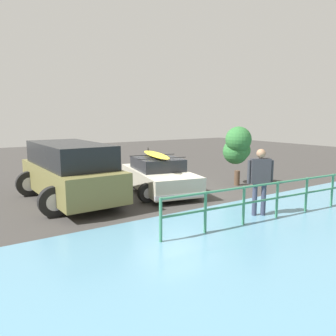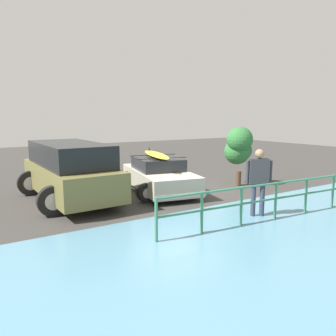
% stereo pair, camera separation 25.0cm
% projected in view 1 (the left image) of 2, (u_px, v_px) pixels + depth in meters
% --- Properties ---
extents(ground_plane, '(44.00, 44.00, 0.02)m').
position_uv_depth(ground_plane, '(176.00, 192.00, 11.90)').
color(ground_plane, '#383533').
rests_on(ground_plane, ground).
extents(sedan_car, '(2.79, 4.24, 1.51)m').
position_uv_depth(sedan_car, '(158.00, 175.00, 11.83)').
color(sedan_car, '#B7B29E').
rests_on(sedan_car, ground).
extents(suv_car, '(2.85, 5.09, 1.87)m').
position_uv_depth(suv_car, '(70.00, 171.00, 10.50)').
color(suv_car, brown).
rests_on(suv_car, ground).
extents(person_bystander, '(0.63, 0.45, 1.84)m').
position_uv_depth(person_bystander, '(260.00, 176.00, 8.89)').
color(person_bystander, '#33384C').
rests_on(person_bystander, ground).
extents(railing_fence, '(7.15, 0.56, 0.99)m').
position_uv_depth(railing_fence, '(277.00, 194.00, 8.76)').
color(railing_fence, '#387F5B').
rests_on(railing_fence, ground).
extents(bush_near_left, '(1.22, 1.24, 2.32)m').
position_uv_depth(bush_near_left, '(238.00, 147.00, 12.96)').
color(bush_near_left, '#4C3828').
rests_on(bush_near_left, ground).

